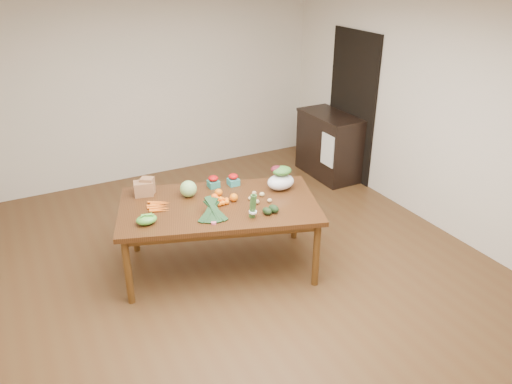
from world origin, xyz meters
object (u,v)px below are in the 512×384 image
mandarin_cluster (221,200)px  kale_bunch (213,211)px  cabbage (188,189)px  asparagus_bundle (253,206)px  salad_bag (281,179)px  paper_bag (143,187)px  dining_table (220,236)px  cabinet (329,145)px

mandarin_cluster → kale_bunch: bearing=-128.1°
cabbage → asparagus_bundle: 0.81m
asparagus_bundle → salad_bag: bearing=56.4°
paper_bag → salad_bag: (1.33, -0.53, 0.02)m
paper_bag → salad_bag: salad_bag is taller
dining_table → mandarin_cluster: 0.42m
paper_bag → mandarin_cluster: paper_bag is taller
cabbage → mandarin_cluster: size_ratio=0.96×
cabinet → mandarin_cluster: bearing=-147.9°
dining_table → asparagus_bundle: asparagus_bundle is taller
salad_bag → paper_bag: bearing=158.2°
cabbage → mandarin_cluster: (0.23, -0.31, -0.05)m
paper_bag → asparagus_bundle: 1.24m
cabinet → asparagus_bundle: (-2.24, -1.91, 0.40)m
dining_table → paper_bag: paper_bag is taller
mandarin_cluster → asparagus_bundle: (0.15, -0.41, 0.08)m
mandarin_cluster → dining_table: bearing=151.7°
salad_bag → cabbage: bearing=162.9°
dining_table → mandarin_cluster: bearing=-9.8°
kale_bunch → salad_bag: salad_bag is taller
dining_table → kale_bunch: bearing=-105.6°
dining_table → asparagus_bundle: 0.67m
kale_bunch → salad_bag: size_ratio=1.34×
kale_bunch → salad_bag: bearing=35.4°
cabinet → paper_bag: size_ratio=3.98×
dining_table → cabinet: 2.84m
cabinet → mandarin_cluster: (-2.39, -1.50, 0.32)m
paper_bag → salad_bag: size_ratio=0.86×
cabinet → paper_bag: 3.19m
mandarin_cluster → kale_bunch: size_ratio=0.45×
dining_table → cabinet: size_ratio=1.93×
dining_table → paper_bag: bearing=156.6°
cabbage → paper_bag: bearing=148.3°
cabinet → salad_bag: (-1.69, -1.48, 0.40)m
cabbage → asparagus_bundle: bearing=-62.4°
asparagus_bundle → mandarin_cluster: bearing=128.6°
kale_bunch → paper_bag: bearing=136.6°
mandarin_cluster → salad_bag: bearing=1.8°
cabbage → kale_bunch: cabbage is taller
mandarin_cluster → asparagus_bundle: asparagus_bundle is taller
dining_table → cabinet: cabinet is taller
kale_bunch → mandarin_cluster: bearing=70.5°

